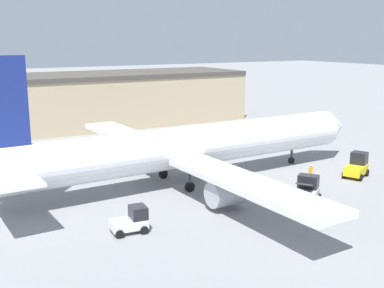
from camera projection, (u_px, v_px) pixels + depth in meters
The scene contains 7 objects.
ground_plane at pixel (192, 182), 47.71m from camera, with size 400.00×400.00×0.00m, color gray.
terminal_building at pixel (31, 104), 73.06m from camera, with size 69.89×14.85×8.44m.
airplane at pixel (183, 148), 46.39m from camera, with size 44.65×40.03×12.64m.
ground_crew_worker at pixel (311, 172), 47.72m from camera, with size 0.37×0.37×1.68m.
baggage_tug at pixel (357, 166), 49.22m from camera, with size 3.50×2.95×2.46m.
belt_loader_truck at pixel (307, 190), 41.52m from camera, with size 3.22×3.15×2.29m.
pushback_tug at pixel (132, 220), 35.13m from camera, with size 2.77×2.10×1.90m.
Camera 1 is at (-22.97, -39.63, 13.86)m, focal length 45.00 mm.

